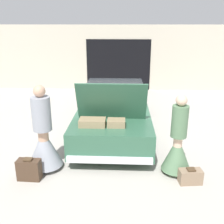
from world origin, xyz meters
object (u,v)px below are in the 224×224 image
Objects in this scene: car at (114,109)px; suitcase_beside_left_person at (29,170)px; person_left at (44,140)px; suitcase_beside_right_person at (190,176)px; person_right at (177,146)px.

suitcase_beside_left_person is (-1.52, -2.67, -0.36)m from car.
person_left reaches higher than car.
suitcase_beside_left_person reaches higher than suitcase_beside_right_person.
car is 3.09m from suitcase_beside_left_person.
car is 2.60m from person_left.
person_left reaches higher than suitcase_beside_left_person.
suitcase_beside_left_person is at bearing -119.62° from car.
car is at bearing 152.41° from person_left.
suitcase_beside_right_person is (0.20, -0.37, -0.44)m from person_right.
person_left is at bearing -120.64° from car.
person_right reaches higher than suitcase_beside_right_person.
person_right is at bearing 92.01° from person_left.
suitcase_beside_right_person is at bearing 0.29° from suitcase_beside_left_person.
car is at bearing 38.65° from person_right.
person_left is 3.91× the size of suitcase_beside_left_person.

